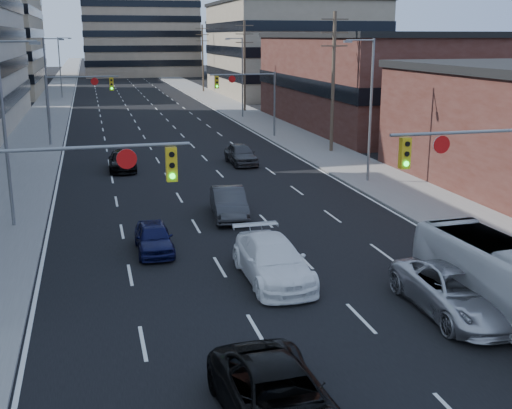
{
  "coord_description": "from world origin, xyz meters",
  "views": [
    {
      "loc": [
        -6.51,
        -12.21,
        9.12
      ],
      "look_at": [
        0.06,
        13.3,
        2.2
      ],
      "focal_mm": 45.0,
      "sensor_mm": 36.0,
      "label": 1
    }
  ],
  "objects_px": {
    "black_pickup": "(279,400)",
    "white_van": "(273,260)",
    "silver_suv": "(457,291)",
    "sedan_blue": "(154,238)"
  },
  "relations": [
    {
      "from": "silver_suv",
      "to": "white_van",
      "type": "bearing_deg",
      "value": 140.12
    },
    {
      "from": "white_van",
      "to": "black_pickup",
      "type": "bearing_deg",
      "value": -105.52
    },
    {
      "from": "black_pickup",
      "to": "silver_suv",
      "type": "xyz_separation_m",
      "value": [
        7.69,
        4.84,
        0.05
      ]
    },
    {
      "from": "silver_suv",
      "to": "sedan_blue",
      "type": "height_order",
      "value": "silver_suv"
    },
    {
      "from": "white_van",
      "to": "silver_suv",
      "type": "distance_m",
      "value": 6.86
    },
    {
      "from": "black_pickup",
      "to": "sedan_blue",
      "type": "bearing_deg",
      "value": 93.92
    },
    {
      "from": "black_pickup",
      "to": "silver_suv",
      "type": "bearing_deg",
      "value": 29.62
    },
    {
      "from": "black_pickup",
      "to": "white_van",
      "type": "relative_size",
      "value": 0.97
    },
    {
      "from": "white_van",
      "to": "silver_suv",
      "type": "bearing_deg",
      "value": -41.4
    },
    {
      "from": "black_pickup",
      "to": "white_van",
      "type": "distance_m",
      "value": 9.66
    }
  ]
}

